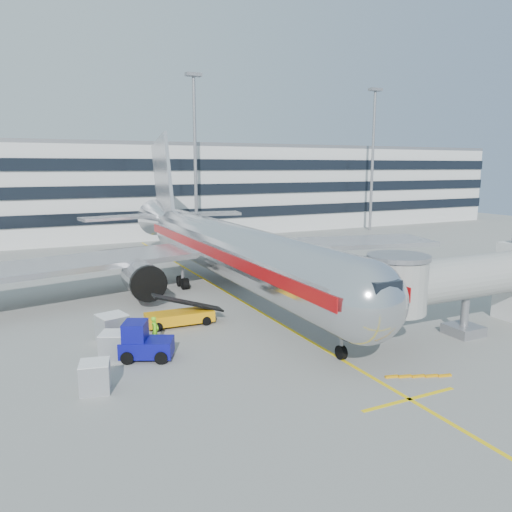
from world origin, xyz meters
name	(u,v)px	position (x,y,z in m)	size (l,w,h in m)	color
ground	(279,323)	(0.00, 0.00, 0.00)	(180.00, 180.00, 0.00)	gray
lead_in_line	(229,293)	(0.00, 10.00, 0.01)	(0.25, 70.00, 0.01)	yellow
stop_bar	(410,399)	(0.00, -14.00, 0.01)	(6.00, 0.25, 0.01)	yellow
main_jet	(221,246)	(0.00, 11.72, 4.23)	(50.95, 48.70, 16.06)	silver
jet_bridge	(484,279)	(12.18, -8.00, 3.87)	(17.80, 4.50, 7.00)	silver
terminal	(123,189)	(0.00, 57.95, 7.80)	(150.00, 24.25, 15.60)	silver
light_mast_centre	(195,145)	(8.00, 42.00, 14.88)	(2.40, 1.20, 25.45)	gray
light_mast_east	(373,149)	(42.00, 42.00, 14.88)	(2.40, 1.20, 25.45)	gray
belt_loader	(180,316)	(-6.98, 2.87, 0.72)	(5.34, 2.10, 2.54)	orange
baggage_tug	(143,343)	(-10.99, -2.57, 1.04)	(3.65, 3.05, 2.38)	#0B0B7A
cargo_container_left	(115,346)	(-12.60, -1.85, 0.86)	(2.14, 2.14, 1.71)	#B4B6BB
cargo_container_right	(112,328)	(-12.14, 1.43, 0.95)	(2.17, 2.17, 1.90)	#B4B6BB
cargo_container_front	(95,377)	(-14.36, -5.98, 0.82)	(1.83, 1.83, 1.63)	#B4B6BB
ramp_worker	(155,331)	(-9.74, -0.58, 0.99)	(0.72, 0.47, 1.97)	#87FC1A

